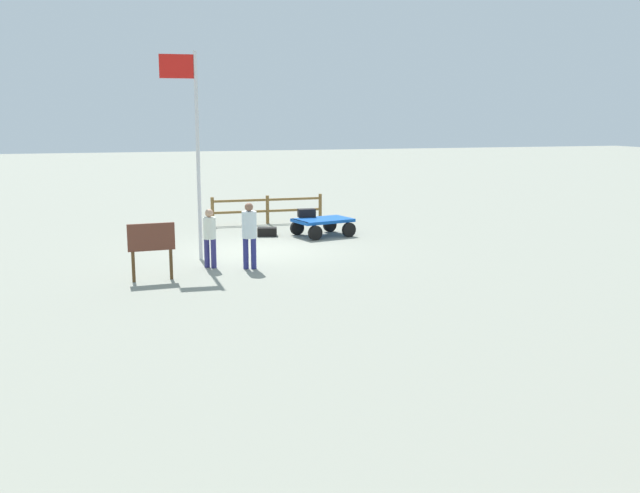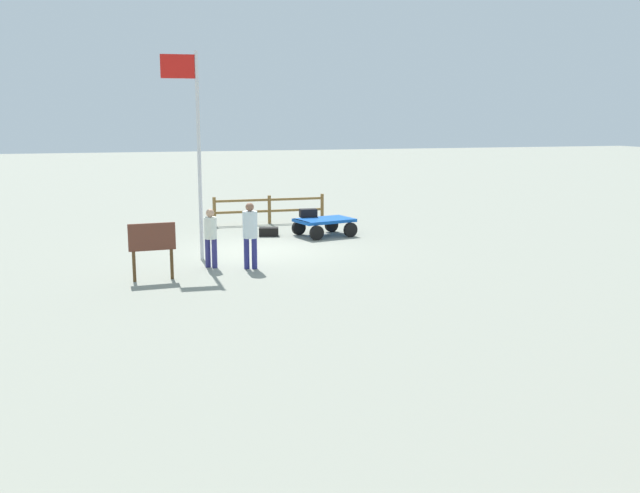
{
  "view_description": "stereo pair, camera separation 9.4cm",
  "coord_description": "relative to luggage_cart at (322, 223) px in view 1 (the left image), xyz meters",
  "views": [
    {
      "loc": [
        3.98,
        20.29,
        3.89
      ],
      "look_at": [
        -0.16,
        6.0,
        1.15
      ],
      "focal_mm": 40.05,
      "sensor_mm": 36.0,
      "label": 1
    },
    {
      "loc": [
        3.89,
        20.32,
        3.89
      ],
      "look_at": [
        -0.16,
        6.0,
        1.15
      ],
      "focal_mm": 40.05,
      "sensor_mm": 36.0,
      "label": 2
    }
  ],
  "objects": [
    {
      "name": "wooden_fence",
      "position": [
        1.15,
        -3.18,
        0.17
      ],
      "size": [
        4.13,
        0.13,
        1.03
      ],
      "color": "brown",
      "rests_on": "ground"
    },
    {
      "name": "signboard",
      "position": [
        5.71,
        5.05,
        0.51
      ],
      "size": [
        1.11,
        0.14,
        1.39
      ],
      "color": "#4C3319",
      "rests_on": "ground"
    },
    {
      "name": "worker_lead",
      "position": [
        3.23,
        4.38,
        0.59
      ],
      "size": [
        0.46,
        0.46,
        1.71
      ],
      "color": "navy",
      "rests_on": "ground"
    },
    {
      "name": "flagpole",
      "position": [
        4.4,
        2.8,
        2.89
      ],
      "size": [
        0.98,
        0.1,
        5.56
      ],
      "color": "silver",
      "rests_on": "ground"
    },
    {
      "name": "worker_trailing",
      "position": [
        4.18,
        3.95,
        0.45
      ],
      "size": [
        0.46,
        0.46,
        1.54
      ],
      "color": "navy",
      "rests_on": "ground"
    },
    {
      "name": "ground_plane",
      "position": [
        2.51,
        1.86,
        -0.43
      ],
      "size": [
        120.0,
        120.0,
        0.0
      ],
      "primitive_type": "plane",
      "color": "gray"
    },
    {
      "name": "suitcase_grey",
      "position": [
        0.39,
        -0.54,
        0.28
      ],
      "size": [
        0.58,
        0.36,
        0.27
      ],
      "color": "black",
      "rests_on": "luggage_cart"
    },
    {
      "name": "suitcase_tan",
      "position": [
        1.74,
        -0.49,
        -0.29
      ],
      "size": [
        0.7,
        0.5,
        0.28
      ],
      "color": "black",
      "rests_on": "ground"
    },
    {
      "name": "luggage_cart",
      "position": [
        0.0,
        0.0,
        0.0
      ],
      "size": [
        2.04,
        1.71,
        0.57
      ],
      "color": "#0F4DAF",
      "rests_on": "ground"
    }
  ]
}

